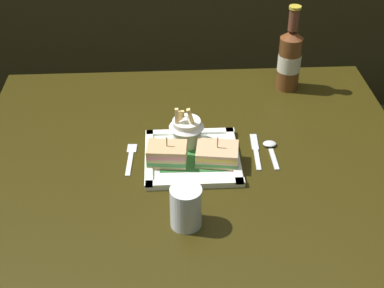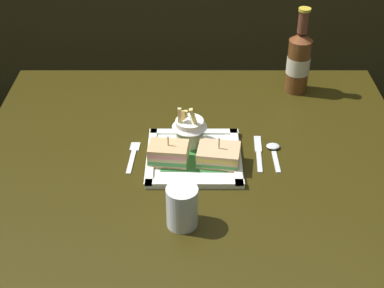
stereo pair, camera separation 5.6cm
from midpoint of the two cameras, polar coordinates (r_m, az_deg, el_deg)
dining_table at (r=1.49m, az=1.14°, el=-4.34°), size 1.12×0.92×0.78m
square_plate at (r=1.40m, az=1.10°, el=-1.41°), size 0.23×0.23×0.02m
sandwich_half_left at (r=1.37m, az=-1.45°, el=-1.00°), size 0.10×0.07×0.08m
sandwich_half_right at (r=1.37m, az=3.71°, el=-1.14°), size 0.11×0.09×0.07m
fries_cup at (r=1.42m, az=0.66°, el=1.70°), size 0.09×0.09×0.12m
beer_bottle at (r=1.69m, az=11.57°, el=8.38°), size 0.07×0.07×0.26m
water_glass at (r=1.20m, az=0.15°, el=-6.70°), size 0.07×0.07×0.10m
fork at (r=1.42m, az=-5.15°, el=-1.19°), size 0.03×0.13×0.00m
knife at (r=1.44m, az=7.72°, el=-0.79°), size 0.02×0.16×0.00m
spoon at (r=1.45m, az=9.25°, el=-0.59°), size 0.04×0.12×0.01m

